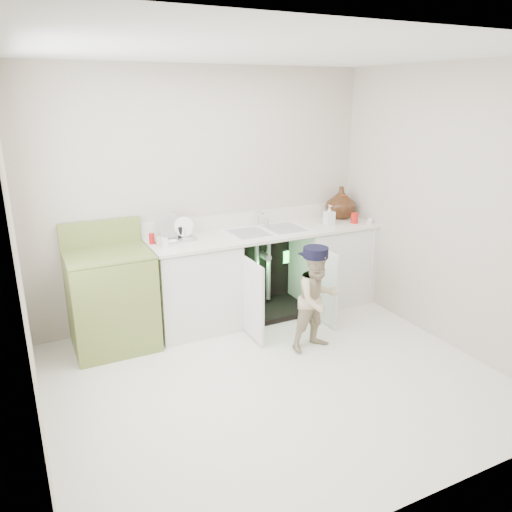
# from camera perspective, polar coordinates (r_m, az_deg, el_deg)

# --- Properties ---
(ground) EXTENTS (3.50, 3.50, 0.00)m
(ground) POSITION_cam_1_polar(r_m,az_deg,el_deg) (4.22, 2.13, -13.86)
(ground) COLOR silver
(ground) RESTS_ON ground
(room_shell) EXTENTS (6.00, 5.50, 1.26)m
(room_shell) POSITION_cam_1_polar(r_m,az_deg,el_deg) (3.72, 2.36, 2.73)
(room_shell) COLOR #BDB2A2
(room_shell) RESTS_ON ground
(counter_run) EXTENTS (2.44, 1.02, 1.25)m
(counter_run) POSITION_cam_1_polar(r_m,az_deg,el_deg) (5.23, 1.58, -1.51)
(counter_run) COLOR silver
(counter_run) RESTS_ON ground
(avocado_stove) EXTENTS (0.73, 0.65, 1.13)m
(avocado_stove) POSITION_cam_1_polar(r_m,az_deg,el_deg) (4.72, -16.19, -4.66)
(avocado_stove) COLOR olive
(avocado_stove) RESTS_ON ground
(repair_worker) EXTENTS (0.50, 0.76, 0.96)m
(repair_worker) POSITION_cam_1_polar(r_m,az_deg,el_deg) (4.51, 7.02, -4.83)
(repair_worker) COLOR #CBB692
(repair_worker) RESTS_ON ground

